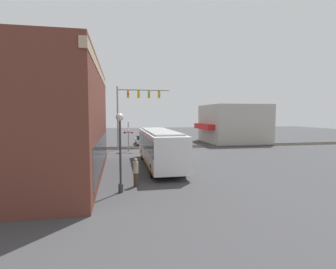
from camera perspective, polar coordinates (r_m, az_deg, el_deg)
ground_plane at (r=29.81m, az=1.50°, el=-4.24°), size 120.00×120.00×0.00m
brick_building at (r=20.64m, az=-29.89°, el=2.54°), size 15.99×11.11×8.02m
shop_building at (r=43.17m, az=13.93°, el=2.28°), size 9.68×9.79×5.98m
city_bus at (r=22.59m, az=-1.86°, el=-2.60°), size 11.60×2.59×3.11m
traffic_signal_gantry at (r=33.39m, az=-7.51°, el=6.85°), size 0.42×6.65×7.95m
crossing_signal at (r=31.96m, az=-8.61°, el=0.44°), size 1.41×1.18×3.81m
streetlamp at (r=15.07m, az=-10.37°, el=-2.35°), size 0.44×0.44×4.53m
rail_track_near at (r=35.63m, az=-0.55°, el=-2.78°), size 2.60×60.00×0.15m
parked_car_silver at (r=39.59m, az=-5.69°, el=-1.17°), size 4.82×1.82×1.39m
parked_car_black at (r=47.71m, az=-3.42°, el=-0.23°), size 4.31×1.82×1.36m
pedestrian_near_bus at (r=26.53m, az=1.65°, el=-3.50°), size 0.34×0.34×1.63m
pedestrian_by_lamp at (r=16.50m, az=-7.04°, el=-8.11°), size 0.34×0.34×1.77m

